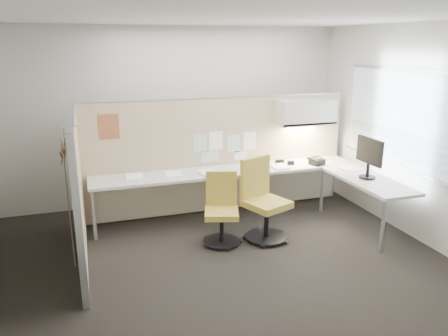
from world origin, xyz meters
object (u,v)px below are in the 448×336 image
object	(u,v)px
desk	(253,179)
phone	(317,161)
chair_left	(222,211)
monitor	(369,155)
chair_right	(263,202)

from	to	relation	value
desk	phone	world-z (taller)	phone
chair_left	desk	bearing A→B (deg)	60.69
monitor	phone	size ratio (longest dim) A/B	2.19
chair_right	monitor	size ratio (longest dim) A/B	1.90
chair_left	monitor	xyz separation A→B (m)	(2.06, -0.17, 0.63)
chair_left	chair_right	distance (m)	0.57
desk	monitor	bearing A→B (deg)	-31.60
phone	chair_right	bearing A→B (deg)	-166.46
phone	chair_left	bearing A→B (deg)	-176.54
chair_left	monitor	bearing A→B (deg)	11.92
monitor	phone	bearing A→B (deg)	19.18
monitor	phone	distance (m)	0.95
desk	monitor	world-z (taller)	monitor
monitor	phone	world-z (taller)	monitor
phone	monitor	bearing A→B (deg)	-87.89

